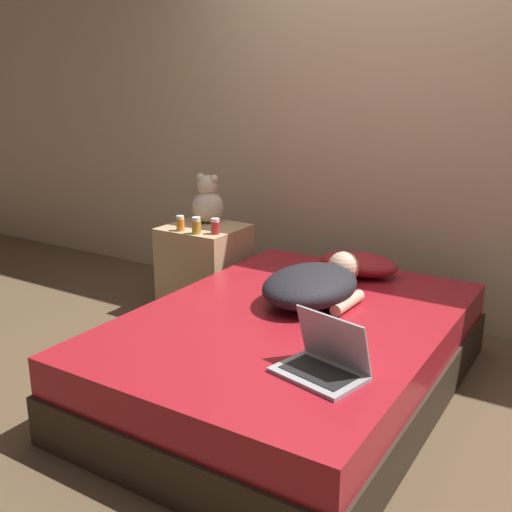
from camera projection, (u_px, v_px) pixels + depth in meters
name	position (u px, v px, depth m)	size (l,w,h in m)	color
ground_plane	(290.00, 390.00, 2.95)	(12.00, 12.00, 0.00)	brown
wall_back	(394.00, 110.00, 3.61)	(8.00, 0.06, 2.60)	tan
bed	(291.00, 354.00, 2.90)	(1.40, 1.95, 0.40)	#2D2319
nightstand	(205.00, 269.00, 3.91)	(0.48, 0.45, 0.57)	tan
pillow	(359.00, 264.00, 3.43)	(0.46, 0.28, 0.13)	maroon
person_lying	(315.00, 284.00, 3.01)	(0.46, 0.76, 0.18)	black
laptop	(324.00, 361.00, 2.26)	(0.37, 0.30, 0.23)	#9E9EA3
teddy_bear	(208.00, 202.00, 3.91)	(0.21, 0.21, 0.32)	beige
bottle_red	(215.00, 226.00, 3.64)	(0.06, 0.06, 0.10)	#B72D2D
bottle_amber	(196.00, 226.00, 3.64)	(0.06, 0.06, 0.10)	gold
bottle_orange	(180.00, 223.00, 3.72)	(0.05, 0.05, 0.10)	orange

